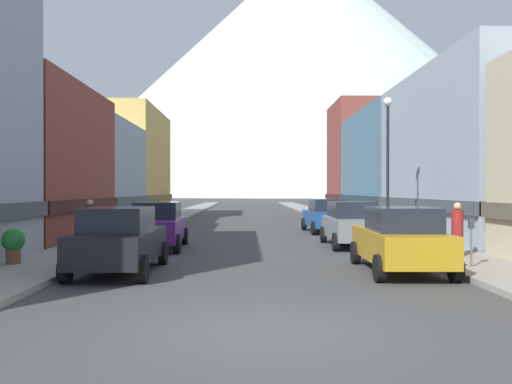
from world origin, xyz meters
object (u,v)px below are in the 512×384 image
(car_right_0, at_px, (400,239))
(potted_plant_1, at_px, (111,223))
(car_right_1, at_px, (352,224))
(car_right_2, at_px, (326,215))
(potted_plant_2, at_px, (104,226))
(car_left_1, at_px, (157,225))
(streetlamp_right, at_px, (388,147))
(potted_plant_0, at_px, (13,243))
(car_left_0, at_px, (119,240))
(trash_bin_right, at_px, (430,234))
(parking_meter_near, at_px, (471,235))
(pedestrian_0, at_px, (457,231))
(pedestrian_1, at_px, (90,224))

(car_right_0, relative_size, potted_plant_1, 5.18)
(car_right_1, distance_m, car_right_2, 7.08)
(potted_plant_2, bearing_deg, car_right_1, -19.82)
(car_left_1, height_order, streetlamp_right, streetlamp_right)
(car_right_0, relative_size, potted_plant_0, 4.48)
(streetlamp_right, bearing_deg, car_left_0, -141.34)
(car_right_2, xyz_separation_m, trash_bin_right, (2.55, -8.79, -0.26))
(parking_meter_near, relative_size, pedestrian_0, 0.78)
(car_right_0, bearing_deg, car_right_1, 89.99)
(car_left_1, distance_m, potted_plant_0, 6.19)
(car_left_1, bearing_deg, car_left_0, -89.98)
(car_right_0, distance_m, pedestrian_1, 11.58)
(trash_bin_right, bearing_deg, car_right_1, 146.23)
(car_left_1, xyz_separation_m, car_right_2, (7.60, 7.76, 0.00))
(pedestrian_1, bearing_deg, potted_plant_2, 98.62)
(car_left_0, bearing_deg, pedestrian_1, 112.98)
(potted_plant_1, bearing_deg, car_left_1, -61.20)
(potted_plant_2, height_order, pedestrian_1, pedestrian_1)
(pedestrian_1, xyz_separation_m, streetlamp_right, (11.60, 1.54, 3.03))
(parking_meter_near, bearing_deg, car_right_1, 106.07)
(car_left_0, height_order, trash_bin_right, car_left_0)
(potted_plant_1, bearing_deg, car_left_0, -75.04)
(potted_plant_0, bearing_deg, car_right_0, -4.46)
(car_left_0, height_order, pedestrian_1, pedestrian_1)
(potted_plant_2, height_order, streetlamp_right, streetlamp_right)
(car_right_1, distance_m, pedestrian_0, 5.13)
(pedestrian_0, bearing_deg, car_left_1, 159.12)
(car_left_0, bearing_deg, trash_bin_right, 26.81)
(car_left_1, height_order, car_right_2, same)
(car_left_1, relative_size, trash_bin_right, 4.54)
(car_left_1, bearing_deg, potted_plant_0, -121.12)
(car_right_2, bearing_deg, streetlamp_right, -76.80)
(car_right_0, relative_size, parking_meter_near, 3.34)
(car_right_0, relative_size, potted_plant_2, 5.50)
(pedestrian_1, bearing_deg, trash_bin_right, -2.96)
(trash_bin_right, relative_size, pedestrian_1, 0.56)
(car_left_1, xyz_separation_m, trash_bin_right, (10.15, -1.03, -0.26))
(trash_bin_right, bearing_deg, car_left_0, -153.19)
(potted_plant_0, height_order, pedestrian_0, pedestrian_0)
(car_left_1, distance_m, potted_plant_2, 5.58)
(parking_meter_near, distance_m, potted_plant_0, 12.78)
(car_left_1, relative_size, streetlamp_right, 0.76)
(pedestrian_0, bearing_deg, potted_plant_2, 147.63)
(parking_meter_near, distance_m, potted_plant_2, 16.62)
(potted_plant_1, bearing_deg, car_right_0, -47.92)
(pedestrian_1, bearing_deg, pedestrian_0, -15.44)
(car_right_2, bearing_deg, car_left_1, -134.44)
(pedestrian_1, bearing_deg, parking_meter_near, -25.45)
(car_left_1, bearing_deg, car_right_0, -38.94)
(car_left_0, height_order, potted_plant_1, car_left_0)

